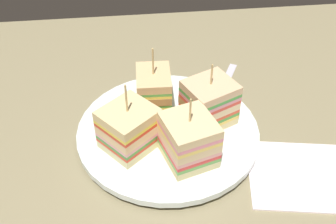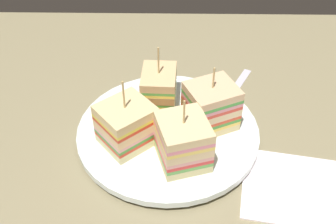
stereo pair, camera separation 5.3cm
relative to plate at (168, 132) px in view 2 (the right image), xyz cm
name	(u,v)px [view 2 (the right image)]	position (x,y,z in cm)	size (l,w,h in cm)	color
ground_plane	(168,142)	(0.00, 0.00, -1.92)	(104.59, 72.87, 1.80)	#857A58
plate	(168,132)	(0.00, 0.00, 0.00)	(24.70, 24.70, 1.68)	white
sandwich_wedge_0	(159,88)	(1.38, -5.60, 3.27)	(5.00, 6.50, 9.31)	beige
sandwich_wedge_1	(127,125)	(5.21, 2.50, 3.60)	(8.53, 8.47, 9.81)	beige
sandwich_wedge_2	(183,141)	(-1.90, 5.46, 3.72)	(7.33, 7.69, 9.44)	#D2C386
sandwich_wedge_3	(211,106)	(-5.67, -1.11, 3.78)	(8.03, 7.65, 9.29)	beige
chip_pile	(163,127)	(0.70, 0.68, 1.54)	(5.62, 6.39, 1.96)	#E1C877
spoon	(226,101)	(-8.74, -7.70, -0.63)	(7.68, 12.50, 1.00)	silver
napkin	(303,189)	(-16.57, 8.92, -0.77)	(14.59, 11.18, 0.50)	white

